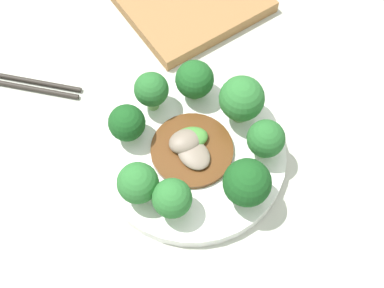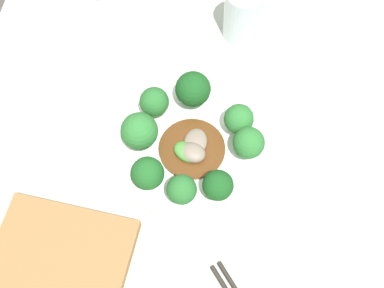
% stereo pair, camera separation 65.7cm
% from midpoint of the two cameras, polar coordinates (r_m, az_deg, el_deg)
% --- Properties ---
extents(ground_plane, '(8.00, 8.00, 0.00)m').
position_cam_midpoint_polar(ground_plane, '(1.47, -6.74, -23.76)').
color(ground_plane, '#4C4742').
extents(table, '(0.92, 0.73, 0.75)m').
position_cam_midpoint_polar(table, '(1.10, -8.95, -22.58)').
color(table, '#B7BCAD').
rests_on(table, ground_plane).
extents(plate, '(0.24, 0.24, 0.02)m').
position_cam_midpoint_polar(plate, '(0.71, -9.88, -19.89)').
color(plate, white).
rests_on(plate, table).
extents(broccoli_northwest, '(0.05, 0.05, 0.06)m').
position_cam_midpoint_polar(broccoli_northwest, '(0.68, -16.96, -23.71)').
color(broccoli_northwest, '#70A356').
rests_on(broccoli_northwest, plate).
extents(broccoli_southwest, '(0.05, 0.05, 0.06)m').
position_cam_midpoint_polar(broccoli_southwest, '(0.66, -7.40, -26.10)').
color(broccoli_southwest, '#7AAD5B').
rests_on(broccoli_southwest, plate).
extents(broccoli_north, '(0.06, 0.06, 0.07)m').
position_cam_midpoint_polar(broccoli_north, '(0.68, -17.58, -17.90)').
color(broccoli_north, '#70A356').
rests_on(broccoli_north, plate).
extents(broccoli_west, '(0.05, 0.05, 0.06)m').
position_cam_midpoint_polar(broccoli_west, '(0.67, -12.66, -26.54)').
color(broccoli_west, '#70A356').
rests_on(broccoli_west, plate).
extents(broccoli_south, '(0.05, 0.05, 0.06)m').
position_cam_midpoint_polar(broccoli_south, '(0.66, -2.55, -20.20)').
color(broccoli_south, '#70A356').
rests_on(broccoli_south, plate).
extents(broccoli_northeast, '(0.05, 0.05, 0.06)m').
position_cam_midpoint_polar(broccoli_northeast, '(0.70, -15.08, -13.51)').
color(broccoli_northeast, '#70A356').
rests_on(broccoli_northeast, plate).
extents(broccoli_southeast, '(0.05, 0.05, 0.06)m').
position_cam_midpoint_polar(broccoli_southeast, '(0.67, -3.68, -16.53)').
color(broccoli_southeast, '#89B76B').
rests_on(broccoli_southeast, plate).
extents(broccoli_east, '(0.06, 0.06, 0.07)m').
position_cam_midpoint_polar(broccoli_east, '(0.68, -9.78, -11.93)').
color(broccoli_east, '#70A356').
rests_on(broccoli_east, plate).
extents(stirfry_center, '(0.11, 0.11, 0.02)m').
position_cam_midpoint_polar(stirfry_center, '(0.70, -10.13, -19.81)').
color(stirfry_center, '#5B3314').
rests_on(stirfry_center, plate).
extents(drinking_glass, '(0.07, 0.07, 0.10)m').
position_cam_midpoint_polar(drinking_glass, '(0.74, -1.94, 0.04)').
color(drinking_glass, silver).
rests_on(drinking_glass, table).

